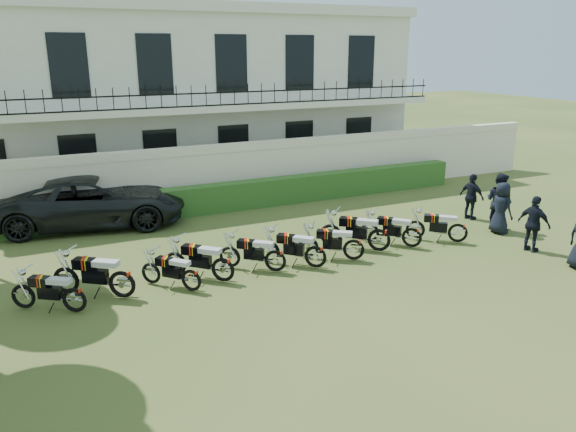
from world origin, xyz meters
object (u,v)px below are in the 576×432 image
motorcycle_0 (74,294)px  suv (93,201)px  officer_5 (472,197)px  motorcycle_6 (354,245)px  officer_4 (499,201)px  motorcycle_2 (191,275)px  officer_2 (534,224)px  motorcycle_1 (122,278)px  motorcycle_8 (412,233)px  motorcycle_3 (223,264)px  motorcycle_7 (379,235)px  officer_3 (501,208)px  motorcycle_5 (316,251)px  motorcycle_4 (275,256)px  motorcycle_9 (458,228)px

motorcycle_0 → suv: (1.24, 6.58, 0.37)m
suv → officer_5: size_ratio=3.73×
motorcycle_6 → officer_4: (5.75, 0.44, 0.46)m
motorcycle_2 → officer_2: size_ratio=0.81×
officer_4 → officer_2: bearing=152.4°
officer_2 → officer_4: size_ratio=0.89×
motorcycle_1 → motorcycle_8: motorcycle_1 is taller
motorcycle_2 → officer_5: 10.54m
motorcycle_2 → officer_4: officer_4 is taller
motorcycle_0 → motorcycle_3: motorcycle_3 is taller
officer_2 → motorcycle_2: bearing=67.6°
officer_2 → officer_5: officer_2 is taller
motorcycle_7 → officer_3: bearing=-48.3°
motorcycle_0 → suv: size_ratio=0.26×
motorcycle_3 → motorcycle_6: 3.78m
motorcycle_1 → motorcycle_2: size_ratio=1.33×
motorcycle_8 → officer_4: bearing=-36.8°
officer_2 → officer_3: (0.43, 1.66, 0.00)m
motorcycle_7 → motorcycle_5: bearing=142.6°
motorcycle_3 → motorcycle_7: bearing=-44.1°
motorcycle_4 → suv: (-3.77, 6.33, 0.36)m
motorcycle_5 → motorcycle_9: bearing=-46.4°
motorcycle_7 → suv: (-7.11, 6.22, 0.30)m
motorcycle_2 → motorcycle_5: size_ratio=0.92×
motorcycle_6 → motorcycle_8: size_ratio=1.08×
motorcycle_0 → motorcycle_6: size_ratio=0.98×
motorcycle_2 → motorcycle_7: size_ratio=0.84×
motorcycle_1 → motorcycle_2: 1.61m
motorcycle_0 → officer_4: officer_4 is taller
motorcycle_8 → officer_5: (3.63, 1.49, 0.33)m
motorcycle_6 → officer_4: bearing=-50.3°
motorcycle_8 → motorcycle_0: bearing=139.9°
motorcycle_4 → suv: suv is taller
motorcycle_1 → motorcycle_3: size_ratio=1.19×
motorcycle_2 → motorcycle_6: 4.66m
officer_3 → officer_4: officer_4 is taller
motorcycle_3 → motorcycle_4: (1.47, 0.04, -0.03)m
motorcycle_9 → suv: 11.75m
motorcycle_8 → officer_2: (2.97, -1.73, 0.36)m
motorcycle_1 → motorcycle_2: bearing=-66.3°
motorcycle_7 → officer_5: 4.90m
motorcycle_3 → motorcycle_5: bearing=-50.0°
motorcycle_3 → motorcycle_6: (3.78, -0.12, -0.03)m
motorcycle_6 → motorcycle_0: bearing=126.0°
motorcycle_7 → officer_2: bearing=-70.5°
motorcycle_5 → motorcycle_8: size_ratio=0.99×
motorcycle_0 → officer_2: bearing=-62.5°
motorcycle_3 → motorcycle_4: size_ratio=1.00×
motorcycle_0 → motorcycle_2: 2.67m
motorcycle_5 → motorcycle_1: bearing=130.7°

